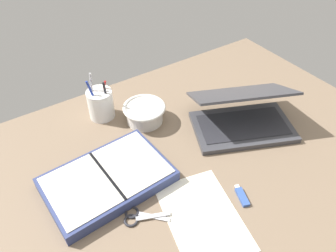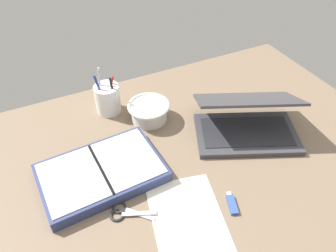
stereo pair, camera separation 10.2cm
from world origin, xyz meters
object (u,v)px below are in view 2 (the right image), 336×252
object	(u,v)px
laptop	(246,122)
planner	(101,173)
scissors	(123,212)
bowl	(149,111)
pen_cup	(108,99)

from	to	relation	value
laptop	planner	size ratio (longest dim) A/B	1.12
scissors	laptop	bearing A→B (deg)	48.44
bowl	pen_cup	size ratio (longest dim) A/B	0.88
planner	scissors	bearing A→B (deg)	-87.74
planner	scissors	size ratio (longest dim) A/B	3.03
pen_cup	planner	size ratio (longest dim) A/B	0.47
planner	laptop	bearing A→B (deg)	-5.55
pen_cup	bowl	bearing A→B (deg)	-43.29
laptop	bowl	bearing A→B (deg)	165.89
pen_cup	planner	world-z (taller)	pen_cup
laptop	pen_cup	bearing A→B (deg)	164.04
laptop	scissors	distance (cm)	49.65
laptop	scissors	xyz separation A→B (cm)	(-47.94, -12.25, -4.10)
bowl	scissors	bearing A→B (deg)	-123.55
planner	bowl	bearing A→B (deg)	35.28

